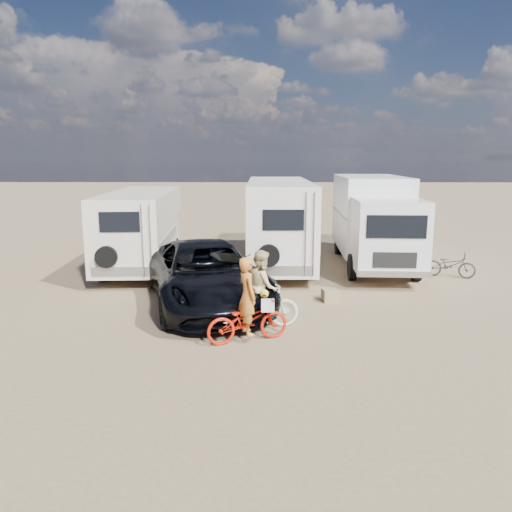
{
  "coord_description": "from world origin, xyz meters",
  "views": [
    {
      "loc": [
        -0.24,
        -10.51,
        3.91
      ],
      "look_at": [
        -0.37,
        2.49,
        1.3
      ],
      "focal_mm": 34.44,
      "sensor_mm": 36.0,
      "label": 1
    }
  ],
  "objects_px": {
    "rider_man": "(247,304)",
    "bike_parked": "(450,265)",
    "bike_woman": "(262,306)",
    "cooler": "(234,291)",
    "rv_main": "(278,223)",
    "box_truck": "(374,222)",
    "crate": "(330,295)",
    "bike_man": "(248,320)",
    "rider_woman": "(262,293)",
    "dark_suv": "(206,274)",
    "rv_left": "(142,230)"
  },
  "relations": [
    {
      "from": "rv_main",
      "to": "bike_woman",
      "type": "relative_size",
      "value": 4.36
    },
    {
      "from": "rv_main",
      "to": "box_truck",
      "type": "height_order",
      "value": "box_truck"
    },
    {
      "from": "box_truck",
      "to": "rider_man",
      "type": "height_order",
      "value": "box_truck"
    },
    {
      "from": "bike_woman",
      "to": "rv_left",
      "type": "bearing_deg",
      "value": 25.24
    },
    {
      "from": "box_truck",
      "to": "dark_suv",
      "type": "bearing_deg",
      "value": -136.34
    },
    {
      "from": "rv_left",
      "to": "box_truck",
      "type": "bearing_deg",
      "value": -1.5
    },
    {
      "from": "rv_main",
      "to": "rider_man",
      "type": "distance_m",
      "value": 7.92
    },
    {
      "from": "rv_main",
      "to": "rv_left",
      "type": "bearing_deg",
      "value": -173.84
    },
    {
      "from": "bike_woman",
      "to": "rider_man",
      "type": "bearing_deg",
      "value": 152.22
    },
    {
      "from": "rider_woman",
      "to": "cooler",
      "type": "xyz_separation_m",
      "value": [
        -0.77,
        2.41,
        -0.61
      ]
    },
    {
      "from": "bike_man",
      "to": "bike_parked",
      "type": "distance_m",
      "value": 8.83
    },
    {
      "from": "rider_man",
      "to": "bike_parked",
      "type": "relative_size",
      "value": 1.06
    },
    {
      "from": "rider_man",
      "to": "bike_parked",
      "type": "height_order",
      "value": "rider_man"
    },
    {
      "from": "bike_woman",
      "to": "bike_man",
      "type": "bearing_deg",
      "value": 152.22
    },
    {
      "from": "bike_man",
      "to": "rv_main",
      "type": "bearing_deg",
      "value": -28.22
    },
    {
      "from": "box_truck",
      "to": "cooler",
      "type": "distance_m",
      "value": 6.61
    },
    {
      "from": "rv_main",
      "to": "bike_man",
      "type": "height_order",
      "value": "rv_main"
    },
    {
      "from": "bike_woman",
      "to": "cooler",
      "type": "distance_m",
      "value": 2.54
    },
    {
      "from": "rider_woman",
      "to": "dark_suv",
      "type": "bearing_deg",
      "value": 30.15
    },
    {
      "from": "box_truck",
      "to": "dark_suv",
      "type": "xyz_separation_m",
      "value": [
        -5.57,
        -4.81,
        -0.78
      ]
    },
    {
      "from": "rider_woman",
      "to": "cooler",
      "type": "relative_size",
      "value": 2.98
    },
    {
      "from": "bike_man",
      "to": "bike_parked",
      "type": "bearing_deg",
      "value": -69.52
    },
    {
      "from": "rider_man",
      "to": "bike_parked",
      "type": "xyz_separation_m",
      "value": [
        6.57,
        5.9,
        -0.43
      ]
    },
    {
      "from": "bike_man",
      "to": "bike_woman",
      "type": "distance_m",
      "value": 0.94
    },
    {
      "from": "dark_suv",
      "to": "rider_man",
      "type": "distance_m",
      "value": 3.01
    },
    {
      "from": "bike_man",
      "to": "bike_woman",
      "type": "bearing_deg",
      "value": -40.71
    },
    {
      "from": "bike_man",
      "to": "cooler",
      "type": "xyz_separation_m",
      "value": [
        -0.46,
        3.29,
        -0.25
      ]
    },
    {
      "from": "cooler",
      "to": "rv_main",
      "type": "bearing_deg",
      "value": 48.49
    },
    {
      "from": "box_truck",
      "to": "dark_suv",
      "type": "height_order",
      "value": "box_truck"
    },
    {
      "from": "dark_suv",
      "to": "bike_man",
      "type": "distance_m",
      "value": 3.03
    },
    {
      "from": "bike_parked",
      "to": "box_truck",
      "type": "bearing_deg",
      "value": 73.34
    },
    {
      "from": "rider_woman",
      "to": "rider_man",
      "type": "bearing_deg",
      "value": 152.22
    },
    {
      "from": "rv_left",
      "to": "bike_man",
      "type": "distance_m",
      "value": 8.37
    },
    {
      "from": "bike_woman",
      "to": "crate",
      "type": "xyz_separation_m",
      "value": [
        1.9,
        2.17,
        -0.36
      ]
    },
    {
      "from": "dark_suv",
      "to": "rv_main",
      "type": "bearing_deg",
      "value": 50.55
    },
    {
      "from": "rider_man",
      "to": "crate",
      "type": "xyz_separation_m",
      "value": [
        2.21,
        3.05,
        -0.68
      ]
    },
    {
      "from": "bike_parked",
      "to": "cooler",
      "type": "xyz_separation_m",
      "value": [
        -7.03,
        -2.61,
        -0.2
      ]
    },
    {
      "from": "dark_suv",
      "to": "bike_man",
      "type": "bearing_deg",
      "value": -83.24
    },
    {
      "from": "bike_parked",
      "to": "rv_left",
      "type": "bearing_deg",
      "value": 103.14
    },
    {
      "from": "rider_woman",
      "to": "cooler",
      "type": "bearing_deg",
      "value": 9.17
    },
    {
      "from": "rv_left",
      "to": "box_truck",
      "type": "distance_m",
      "value": 8.36
    },
    {
      "from": "rv_main",
      "to": "box_truck",
      "type": "distance_m",
      "value": 3.45
    },
    {
      "from": "rv_main",
      "to": "dark_suv",
      "type": "height_order",
      "value": "rv_main"
    },
    {
      "from": "rider_man",
      "to": "cooler",
      "type": "bearing_deg",
      "value": -13.5
    },
    {
      "from": "cooler",
      "to": "crate",
      "type": "relative_size",
      "value": 1.32
    },
    {
      "from": "bike_man",
      "to": "bike_woman",
      "type": "height_order",
      "value": "bike_woman"
    },
    {
      "from": "bike_man",
      "to": "rider_woman",
      "type": "height_order",
      "value": "rider_woman"
    },
    {
      "from": "bike_woman",
      "to": "rider_woman",
      "type": "height_order",
      "value": "rider_woman"
    },
    {
      "from": "bike_parked",
      "to": "rider_man",
      "type": "bearing_deg",
      "value": 152.65
    },
    {
      "from": "rider_man",
      "to": "bike_man",
      "type": "bearing_deg",
      "value": 158.57
    }
  ]
}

